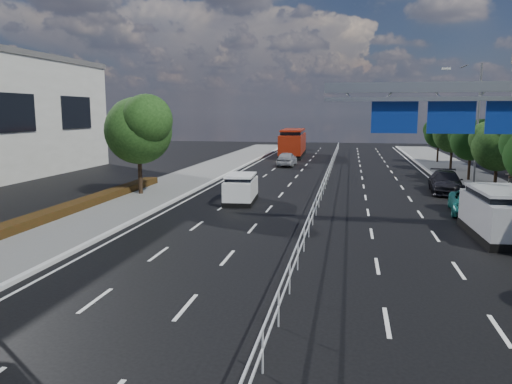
# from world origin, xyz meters

# --- Properties ---
(ground) EXTENTS (160.00, 160.00, 0.00)m
(ground) POSITION_xyz_m (0.00, 0.00, 0.00)
(ground) COLOR black
(ground) RESTS_ON ground
(median_fence) EXTENTS (0.05, 85.00, 1.02)m
(median_fence) POSITION_xyz_m (0.00, 22.50, 0.53)
(median_fence) COLOR silver
(median_fence) RESTS_ON ground
(overhead_gantry) EXTENTS (10.24, 0.38, 7.45)m
(overhead_gantry) POSITION_xyz_m (6.74, 10.05, 5.61)
(overhead_gantry) COLOR gray
(overhead_gantry) RESTS_ON ground
(streetlight_far) EXTENTS (2.78, 2.40, 9.00)m
(streetlight_far) POSITION_xyz_m (10.50, 26.00, 5.21)
(streetlight_far) COLOR gray
(streetlight_far) RESTS_ON ground
(near_tree_back) EXTENTS (4.84, 4.51, 6.69)m
(near_tree_back) POSITION_xyz_m (-11.94, 17.97, 4.61)
(near_tree_back) COLOR black
(near_tree_back) RESTS_ON ground
(far_tree_e) EXTENTS (3.63, 3.38, 5.13)m
(far_tree_e) POSITION_xyz_m (11.25, 21.98, 3.56)
(far_tree_e) COLOR black
(far_tree_e) RESTS_ON ground
(far_tree_f) EXTENTS (3.52, 3.28, 5.02)m
(far_tree_f) POSITION_xyz_m (11.24, 29.48, 3.49)
(far_tree_f) COLOR black
(far_tree_f) RESTS_ON ground
(far_tree_g) EXTENTS (3.96, 3.69, 5.45)m
(far_tree_g) POSITION_xyz_m (11.25, 36.98, 3.75)
(far_tree_g) COLOR black
(far_tree_g) RESTS_ON ground
(far_tree_h) EXTENTS (3.41, 3.18, 4.91)m
(far_tree_h) POSITION_xyz_m (11.24, 44.48, 3.42)
(far_tree_h) COLOR black
(far_tree_h) RESTS_ON ground
(white_minivan) EXTENTS (2.02, 4.13, 1.74)m
(white_minivan) POSITION_xyz_m (-4.87, 16.82, 0.86)
(white_minivan) COLOR black
(white_minivan) RESTS_ON ground
(red_bus) EXTENTS (3.12, 11.53, 3.42)m
(red_bus) POSITION_xyz_m (-5.43, 50.15, 1.78)
(red_bus) COLOR black
(red_bus) RESTS_ON ground
(near_car_silver) EXTENTS (1.88, 4.40, 1.48)m
(near_car_silver) POSITION_xyz_m (-4.72, 38.47, 0.74)
(near_car_silver) COLOR #999BA0
(near_car_silver) RESTS_ON ground
(near_car_dark) EXTENTS (1.64, 4.10, 1.32)m
(near_car_dark) POSITION_xyz_m (-6.08, 62.07, 0.66)
(near_car_dark) COLOR black
(near_car_dark) RESTS_ON ground
(silver_minivan) EXTENTS (2.43, 5.38, 2.21)m
(silver_minivan) POSITION_xyz_m (8.30, 10.26, 1.08)
(silver_minivan) COLOR black
(silver_minivan) RESTS_ON ground
(parked_car_teal) EXTENTS (2.61, 4.77, 1.27)m
(parked_car_teal) POSITION_xyz_m (8.30, 15.55, 0.63)
(parked_car_teal) COLOR #186D68
(parked_car_teal) RESTS_ON ground
(parked_car_dark) EXTENTS (2.49, 5.27, 1.48)m
(parked_car_dark) POSITION_xyz_m (8.30, 23.05, 0.74)
(parked_car_dark) COLOR black
(parked_car_dark) RESTS_ON ground
(pedestrian_b) EXTENTS (0.93, 0.82, 1.63)m
(pedestrian_b) POSITION_xyz_m (13.40, 26.25, 0.95)
(pedestrian_b) COLOR gray
(pedestrian_b) RESTS_ON sidewalk_far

